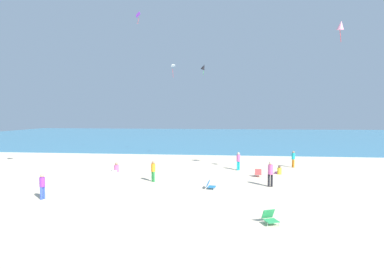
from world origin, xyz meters
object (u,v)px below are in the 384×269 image
(beach_chair_near_camera, at_px, (210,185))
(person_2, at_px, (270,172))
(person_4, at_px, (42,185))
(kite_pink, at_px, (341,25))
(kite_white, at_px, (173,65))
(kite_black, at_px, (203,67))
(person_0, at_px, (293,158))
(person_5, at_px, (238,160))
(beach_chair_mid_beach, at_px, (270,217))
(person_1, at_px, (279,171))
(kite_purple, at_px, (138,15))
(person_6, at_px, (153,170))
(beach_chair_far_right, at_px, (258,173))
(person_3, at_px, (116,169))

(beach_chair_near_camera, relative_size, person_2, 0.39)
(person_4, bearing_deg, kite_pink, -144.42)
(kite_white, relative_size, kite_black, 1.37)
(person_0, relative_size, person_5, 0.97)
(beach_chair_mid_beach, bearing_deg, person_1, 145.21)
(person_2, xyz_separation_m, kite_white, (-9.04, 14.08, 9.63))
(person_2, height_order, kite_pink, kite_pink)
(kite_pink, bearing_deg, person_0, 100.10)
(person_5, relative_size, kite_pink, 1.10)
(beach_chair_mid_beach, bearing_deg, kite_purple, -170.40)
(kite_pink, bearing_deg, person_2, -170.52)
(kite_white, bearing_deg, kite_pink, -44.59)
(beach_chair_near_camera, relative_size, kite_purple, 0.48)
(kite_pink, bearing_deg, kite_purple, 146.43)
(kite_black, bearing_deg, person_6, -107.29)
(beach_chair_near_camera, distance_m, person_1, 7.53)
(person_0, relative_size, person_1, 2.11)
(person_1, xyz_separation_m, person_6, (-9.62, -3.63, 0.61))
(person_6, height_order, kite_purple, kite_purple)
(person_0, xyz_separation_m, person_4, (-16.83, -11.63, -0.03))
(beach_chair_mid_beach, relative_size, person_4, 0.55)
(person_2, xyz_separation_m, kite_pink, (4.48, 0.75, 9.75))
(beach_chair_near_camera, relative_size, kite_black, 0.57)
(person_5, height_order, kite_black, kite_black)
(kite_white, bearing_deg, kite_black, -44.16)
(person_1, relative_size, kite_purple, 0.51)
(person_6, bearing_deg, beach_chair_far_right, -39.80)
(person_1, relative_size, person_5, 0.46)
(person_0, xyz_separation_m, kite_purple, (-15.80, 4.63, 14.91))
(person_1, relative_size, kite_black, 0.61)
(beach_chair_mid_beach, xyz_separation_m, kite_purple, (-11.36, 18.72, 15.50))
(person_0, distance_m, person_1, 3.72)
(beach_chair_near_camera, distance_m, person_3, 9.41)
(beach_chair_near_camera, distance_m, beach_chair_mid_beach, 6.40)
(beach_chair_mid_beach, distance_m, beach_chair_far_right, 9.79)
(person_0, bearing_deg, person_1, -142.63)
(kite_pink, bearing_deg, kite_white, 135.41)
(person_4, distance_m, kite_pink, 21.15)
(kite_white, bearing_deg, beach_chair_far_right, -51.96)
(beach_chair_near_camera, distance_m, person_0, 11.14)
(beach_chair_far_right, relative_size, person_0, 0.45)
(person_4, distance_m, person_6, 7.20)
(person_6, distance_m, kite_pink, 16.07)
(person_2, distance_m, kite_black, 14.49)
(person_1, distance_m, person_3, 13.59)
(beach_chair_mid_beach, xyz_separation_m, person_0, (4.44, 14.09, 0.59))
(kite_black, bearing_deg, beach_chair_mid_beach, -76.66)
(beach_chair_mid_beach, height_order, person_1, person_1)
(beach_chair_near_camera, relative_size, person_5, 0.43)
(person_4, bearing_deg, person_1, -130.35)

